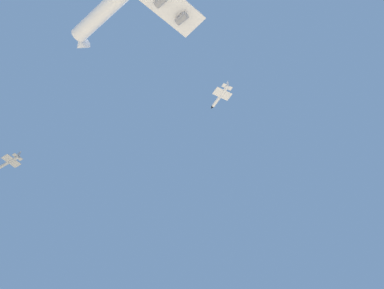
# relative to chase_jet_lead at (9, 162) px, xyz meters

# --- Properties ---
(chase_jet_lead) EXTENTS (15.04, 9.14, 4.00)m
(chase_jet_lead) POSITION_rel_chase_jet_lead_xyz_m (0.00, 0.00, 0.00)
(chase_jet_lead) COLOR #999EA3
(chase_jet_trailing) EXTENTS (11.91, 13.62, 4.00)m
(chase_jet_trailing) POSITION_rel_chase_jet_lead_xyz_m (-99.01, 6.22, 18.55)
(chase_jet_trailing) COLOR silver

